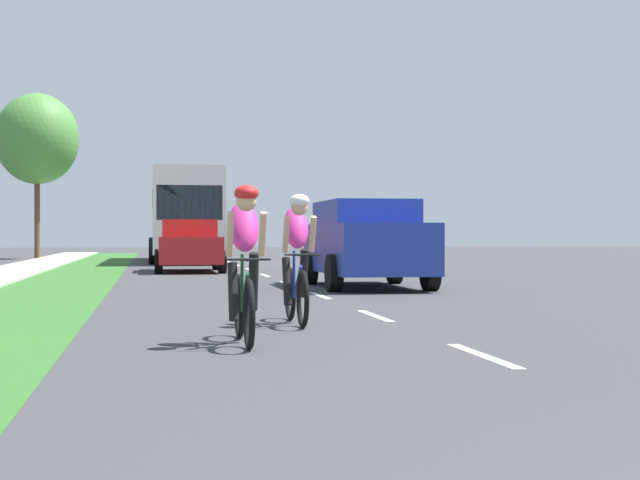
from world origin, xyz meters
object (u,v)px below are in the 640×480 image
object	(u,v)px
cyclist_trailing	(297,258)
street_tree_far	(37,139)
cyclist_lead	(244,263)
suv_blue	(366,241)
sedan_red	(189,245)
bus_white	(184,212)

from	to	relation	value
cyclist_trailing	street_tree_far	xyz separation A→B (m)	(-6.75, 32.48, 4.47)
cyclist_trailing	cyclist_lead	bearing A→B (deg)	-112.24
suv_blue	street_tree_far	world-z (taller)	street_tree_far
street_tree_far	sedan_red	bearing A→B (deg)	-68.76
cyclist_lead	sedan_red	distance (m)	18.90
suv_blue	sedan_red	world-z (taller)	suv_blue
cyclist_trailing	street_tree_far	bearing A→B (deg)	101.74
cyclist_lead	street_tree_far	distance (m)	35.29
cyclist_trailing	sedan_red	distance (m)	16.89
bus_white	street_tree_far	distance (m)	8.65
sedan_red	bus_white	bearing A→B (deg)	88.90
bus_white	cyclist_lead	bearing A→B (deg)	-90.68
suv_blue	bus_white	world-z (taller)	bus_white
cyclist_lead	cyclist_trailing	world-z (taller)	same
cyclist_trailing	bus_white	world-z (taller)	bus_white
suv_blue	sedan_red	size ratio (longest dim) A/B	1.09
cyclist_trailing	suv_blue	size ratio (longest dim) A/B	0.37
sedan_red	street_tree_far	size ratio (longest dim) A/B	0.59
cyclist_lead	sedan_red	world-z (taller)	cyclist_lead
sedan_red	cyclist_lead	bearing A→B (deg)	-90.44
street_tree_far	suv_blue	bearing A→B (deg)	-69.14
suv_blue	cyclist_lead	bearing A→B (deg)	-109.22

